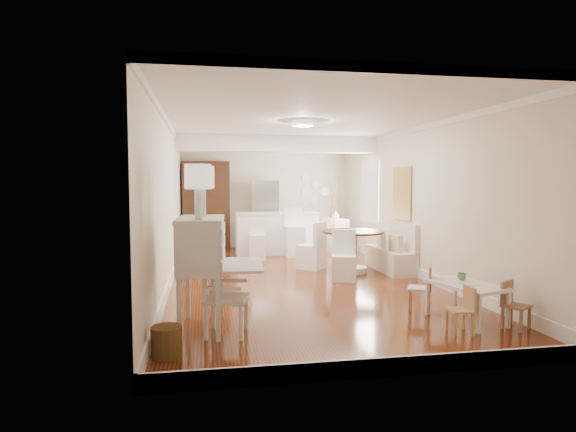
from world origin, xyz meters
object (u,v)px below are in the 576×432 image
object	(u,v)px
kids_chair_c	(516,305)
kids_chair_b	(420,288)
sideboard	(334,235)
dining_table	(353,252)
kids_chair_a	(460,309)
breakfast_counter	(277,233)
bar_stool_left	(257,240)
secretary_bureau	(201,273)
fridge	(278,215)
slip_chair_near	(344,256)
slip_chair_far	(311,245)
kids_table	(466,302)
pantry_cabinet	(206,206)
gustavian_armchair	(227,297)
bar_stool_right	(295,233)

from	to	relation	value
kids_chair_c	kids_chair_b	bearing A→B (deg)	99.55
sideboard	dining_table	bearing A→B (deg)	-110.53
kids_chair_a	breakfast_counter	distance (m)	6.64
bar_stool_left	sideboard	xyz separation A→B (m)	(2.04, 0.89, -0.03)
secretary_bureau	breakfast_counter	bearing A→B (deg)	76.73
kids_chair_a	bar_stool_left	xyz separation A→B (m)	(-1.75, 5.72, 0.18)
kids_chair_a	fridge	size ratio (longest dim) A/B	0.31
kids_chair_a	slip_chair_near	xyz separation A→B (m)	(-0.47, 3.15, 0.17)
kids_chair_b	slip_chair_far	size ratio (longest dim) A/B	0.67
kids_chair_c	sideboard	size ratio (longest dim) A/B	0.65
slip_chair_near	breakfast_counter	distance (m)	3.45
slip_chair_far	bar_stool_left	bearing A→B (deg)	-102.09
breakfast_counter	kids_chair_c	bearing A→B (deg)	-73.50
kids_table	dining_table	bearing A→B (deg)	96.47
kids_chair_b	dining_table	bearing A→B (deg)	-152.04
dining_table	breakfast_counter	world-z (taller)	breakfast_counter
kids_table	slip_chair_far	size ratio (longest dim) A/B	1.00
secretary_bureau	kids_chair_c	distance (m)	3.80
slip_chair_near	sideboard	xyz separation A→B (m)	(0.76, 3.46, -0.02)
slip_chair_near	pantry_cabinet	world-z (taller)	pantry_cabinet
bar_stool_left	fridge	distance (m)	2.06
breakfast_counter	sideboard	xyz separation A→B (m)	(1.46, 0.09, -0.09)
slip_chair_near	bar_stool_left	xyz separation A→B (m)	(-1.28, 2.57, 0.01)
gustavian_armchair	slip_chair_far	size ratio (longest dim) A/B	0.91
bar_stool_right	fridge	size ratio (longest dim) A/B	0.64
kids_table	pantry_cabinet	bearing A→B (deg)	114.03
bar_stool_left	bar_stool_right	bearing A→B (deg)	21.87
pantry_cabinet	dining_table	bearing A→B (deg)	-53.04
secretary_bureau	fridge	bearing A→B (deg)	77.67
breakfast_counter	bar_stool_right	size ratio (longest dim) A/B	1.79
gustavian_armchair	fridge	size ratio (longest dim) A/B	0.49
sideboard	secretary_bureau	bearing A→B (deg)	-131.96
slip_chair_far	bar_stool_right	distance (m)	1.62
gustavian_armchair	bar_stool_right	world-z (taller)	bar_stool_right
secretary_bureau	breakfast_counter	distance (m)	6.12
sideboard	kids_table	bearing A→B (deg)	-102.82
kids_chair_c	sideboard	xyz separation A→B (m)	(-0.46, 6.58, 0.14)
breakfast_counter	bar_stool_right	xyz separation A→B (m)	(0.35, -0.48, 0.06)
kids_table	slip_chair_near	xyz separation A→B (m)	(-0.80, 2.72, 0.21)
gustavian_armchair	breakfast_counter	distance (m)	6.31
gustavian_armchair	kids_chair_c	xyz separation A→B (m)	(3.44, -0.38, -0.15)
kids_chair_a	kids_chair_b	world-z (taller)	kids_chair_b
slip_chair_far	pantry_cabinet	bearing A→B (deg)	-105.61
breakfast_counter	fridge	size ratio (longest dim) A/B	1.14
pantry_cabinet	sideboard	bearing A→B (deg)	-17.42
kids_chair_c	breakfast_counter	world-z (taller)	breakfast_counter
breakfast_counter	slip_chair_far	bearing A→B (deg)	-79.44
kids_chair_c	kids_table	bearing A→B (deg)	106.96
secretary_bureau	pantry_cabinet	world-z (taller)	pantry_cabinet
bar_stool_right	dining_table	bearing A→B (deg)	-70.99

